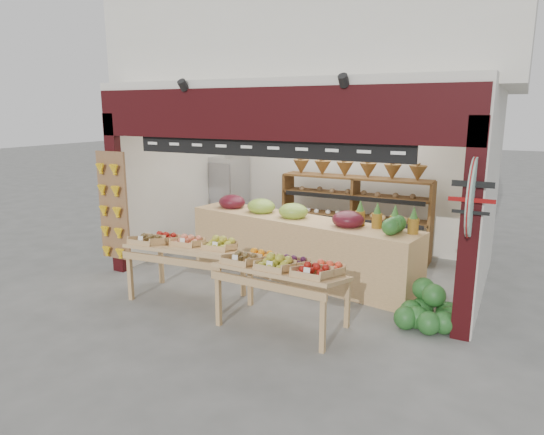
{
  "coord_description": "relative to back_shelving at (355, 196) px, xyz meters",
  "views": [
    {
      "loc": [
        3.21,
        -6.91,
        2.71
      ],
      "look_at": [
        -0.26,
        -0.2,
        1.02
      ],
      "focal_mm": 32.0,
      "sensor_mm": 36.0,
      "label": 1
    }
  ],
  "objects": [
    {
      "name": "cardboard_stack",
      "position": [
        -1.68,
        -0.87,
        -0.9
      ],
      "size": [
        1.06,
        0.76,
        0.65
      ],
      "color": "silver",
      "rests_on": "ground"
    },
    {
      "name": "watermelon_pile",
      "position": [
        1.83,
        -2.6,
        -0.93
      ],
      "size": [
        0.8,
        0.74,
        0.56
      ],
      "color": "#18491A",
      "rests_on": "ground"
    },
    {
      "name": "shop_structure",
      "position": [
        -0.5,
        -0.08,
        2.79
      ],
      "size": [
        6.36,
        5.12,
        5.4
      ],
      "color": "silver",
      "rests_on": "ground"
    },
    {
      "name": "ground",
      "position": [
        -0.5,
        -1.7,
        -1.13
      ],
      "size": [
        60.0,
        60.0,
        0.0
      ],
      "primitive_type": "plane",
      "color": "#61615C",
      "rests_on": "ground"
    },
    {
      "name": "refrigerator",
      "position": [
        -2.9,
        0.17,
        -0.27
      ],
      "size": [
        0.74,
        0.74,
        1.72
      ],
      "primitive_type": "cube",
      "rotation": [
        0.0,
        0.0,
        -0.11
      ],
      "color": "#B7B9BE",
      "rests_on": "ground"
    },
    {
      "name": "back_shelving",
      "position": [
        0.0,
        0.0,
        0.0
      ],
      "size": [
        2.82,
        0.46,
        1.76
      ],
      "color": "brown",
      "rests_on": "ground"
    },
    {
      "name": "gift_sign",
      "position": [
        2.25,
        -2.84,
        0.62
      ],
      "size": [
        0.04,
        0.93,
        0.92
      ],
      "color": "#AEDBC5",
      "rests_on": "ground"
    },
    {
      "name": "display_table_right",
      "position": [
        0.19,
        -3.45,
        -0.35
      ],
      "size": [
        1.6,
        0.93,
        1.0
      ],
      "color": "tan",
      "rests_on": "ground"
    },
    {
      "name": "mid_counter",
      "position": [
        -0.41,
        -1.66,
        -0.59
      ],
      "size": [
        4.06,
        1.46,
        1.23
      ],
      "color": "tan",
      "rests_on": "ground"
    },
    {
      "name": "banana_board",
      "position": [
        -3.23,
        -2.87,
        -0.02
      ],
      "size": [
        0.6,
        0.15,
        1.8
      ],
      "color": "brown",
      "rests_on": "ground"
    },
    {
      "name": "display_table_left",
      "position": [
        -1.59,
        -3.17,
        -0.38
      ],
      "size": [
        1.63,
        1.01,
        1.0
      ],
      "color": "tan",
      "rests_on": "ground"
    }
  ]
}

